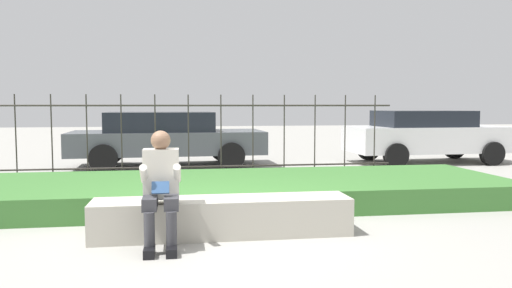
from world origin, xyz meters
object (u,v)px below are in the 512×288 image
(stone_bench, at_px, (223,219))
(person_seated_reader, at_px, (161,184))
(car_parked_right, at_px, (427,135))
(car_parked_center, at_px, (166,137))

(stone_bench, bearing_deg, person_seated_reader, -154.79)
(person_seated_reader, distance_m, car_parked_right, 9.46)
(stone_bench, relative_size, car_parked_center, 0.63)
(stone_bench, relative_size, car_parked_right, 0.71)
(stone_bench, bearing_deg, car_parked_center, 96.92)
(car_parked_center, bearing_deg, car_parked_right, -4.32)
(stone_bench, xyz_separation_m, person_seated_reader, (-0.68, -0.32, 0.48))
(person_seated_reader, relative_size, car_parked_right, 0.29)
(car_parked_center, distance_m, car_parked_right, 6.71)
(car_parked_right, bearing_deg, person_seated_reader, -135.42)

